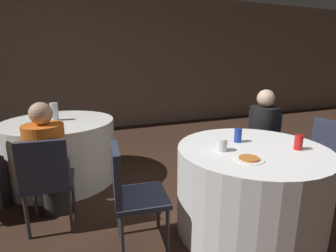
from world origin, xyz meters
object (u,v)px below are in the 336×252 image
at_px(table_far, 61,151).
at_px(soda_can_blue, 238,135).
at_px(person_black_shirt, 262,140).
at_px(person_orange_shirt, 48,163).
at_px(table_near, 250,189).
at_px(pizza_plate_near, 249,159).
at_px(chair_near_west, 129,188).
at_px(bottle_far, 54,112).
at_px(soda_can_red, 299,142).
at_px(chair_far_south, 46,176).
at_px(chair_near_east, 323,153).
at_px(chair_near_northeast, 262,141).

relative_size(table_far, soda_can_blue, 10.67).
bearing_deg(person_black_shirt, person_orange_shirt, 42.35).
bearing_deg(person_black_shirt, table_far, 20.32).
relative_size(table_near, pizza_plate_near, 5.69).
distance_m(chair_near_west, bottle_far, 1.69).
relative_size(pizza_plate_near, soda_can_blue, 1.81).
bearing_deg(person_orange_shirt, chair_near_west, -41.61).
bearing_deg(soda_can_red, chair_far_south, 158.70).
bearing_deg(soda_can_blue, person_orange_shirt, 160.31).
distance_m(table_far, person_black_shirt, 2.41).
bearing_deg(chair_near_east, table_near, 90.00).
xyz_separation_m(chair_near_northeast, chair_far_south, (-2.38, -0.13, 0.00)).
bearing_deg(table_near, person_orange_shirt, 155.12).
relative_size(chair_near_west, person_black_shirt, 0.75).
relative_size(chair_far_south, person_black_shirt, 0.75).
xyz_separation_m(chair_far_south, bottle_far, (0.07, 1.11, 0.34)).
distance_m(chair_near_east, soda_can_blue, 1.10).
bearing_deg(chair_near_east, table_far, 52.02).
xyz_separation_m(chair_far_south, person_black_shirt, (2.26, 0.02, 0.06)).
xyz_separation_m(person_black_shirt, bottle_far, (-2.19, 1.09, 0.28)).
height_order(chair_far_south, soda_can_red, soda_can_red).
distance_m(person_orange_shirt, pizza_plate_near, 1.72).
xyz_separation_m(chair_near_west, soda_can_red, (1.34, -0.29, 0.30)).
xyz_separation_m(table_near, soda_can_red, (0.31, -0.17, 0.44)).
height_order(table_far, person_black_shirt, person_black_shirt).
bearing_deg(pizza_plate_near, soda_can_blue, 65.17).
bearing_deg(table_near, chair_near_northeast, 44.14).
relative_size(person_black_shirt, soda_can_blue, 9.33).
bearing_deg(pizza_plate_near, chair_near_east, 15.46).
xyz_separation_m(chair_near_east, person_orange_shirt, (-2.65, 0.61, 0.06)).
xyz_separation_m(table_near, bottle_far, (-1.56, 1.70, 0.48)).
xyz_separation_m(chair_near_northeast, soda_can_red, (-0.43, -0.89, 0.30)).
bearing_deg(person_orange_shirt, soda_can_blue, -14.54).
bearing_deg(soda_can_red, chair_near_west, 167.66).
relative_size(table_near, chair_far_south, 1.48).
relative_size(table_near, person_black_shirt, 1.11).
height_order(chair_near_west, bottle_far, bottle_far).
bearing_deg(table_near, pizza_plate_near, -134.71).
xyz_separation_m(table_far, chair_far_south, (-0.10, -1.06, 0.14)).
xyz_separation_m(chair_near_northeast, person_black_shirt, (-0.12, -0.11, 0.06)).
bearing_deg(person_orange_shirt, soda_can_red, -20.27).
height_order(soda_can_red, bottle_far, bottle_far).
distance_m(chair_near_northeast, pizza_plate_near, 1.35).
bearing_deg(chair_near_northeast, chair_near_west, 64.42).
bearing_deg(chair_far_south, bottle_far, 91.67).
bearing_deg(chair_far_south, chair_near_northeast, 8.33).
bearing_deg(soda_can_blue, chair_near_west, -176.96).
bearing_deg(chair_near_northeast, chair_near_east, 161.67).
xyz_separation_m(chair_near_west, soda_can_blue, (1.01, 0.05, 0.30)).
bearing_deg(table_near, soda_can_red, -28.09).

